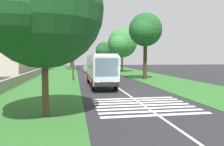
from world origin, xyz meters
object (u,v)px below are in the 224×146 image
at_px(roadside_tree_left_1, 42,11).
at_px(roadside_building, 6,58).
at_px(trailing_car_1, 87,69).
at_px(roadside_tree_right_0, 121,44).
at_px(trailing_minibus_0, 96,64).
at_px(roadside_tree_left_2, 73,40).
at_px(trailing_car_0, 107,71).
at_px(utility_pole, 73,51).
at_px(coach_bus, 100,68).
at_px(roadside_tree_left_0, 70,46).
at_px(roadside_tree_right_1, 103,51).
at_px(roadside_tree_right_2, 144,31).

distance_m(roadside_tree_left_1, roadside_building, 35.54).
bearing_deg(trailing_car_1, roadside_building, 112.66).
distance_m(trailing_car_1, roadside_tree_right_0, 10.17).
distance_m(trailing_minibus_0, roadside_tree_left_2, 10.02).
bearing_deg(trailing_car_0, utility_pole, 152.14).
distance_m(coach_bus, roadside_tree_left_0, 48.59).
xyz_separation_m(trailing_car_1, trailing_minibus_0, (11.61, -3.43, 0.88)).
height_order(roadside_tree_right_1, roadside_building, roadside_tree_right_1).
bearing_deg(roadside_tree_right_1, roadside_building, 145.60).
xyz_separation_m(coach_bus, roadside_tree_right_0, (25.32, -7.99, 4.50)).
distance_m(roadside_tree_left_0, roadside_tree_right_1, 13.79).
xyz_separation_m(trailing_car_1, roadside_tree_left_2, (8.15, 3.37, 7.37)).
bearing_deg(roadside_tree_right_2, trailing_car_1, 21.00).
distance_m(roadside_tree_left_1, utility_pole, 20.08).
bearing_deg(trailing_minibus_0, roadside_tree_left_2, 116.99).
bearing_deg(trailing_car_0, roadside_tree_right_0, -38.15).
height_order(roadside_tree_right_0, utility_pole, roadside_tree_right_0).
xyz_separation_m(coach_bus, roadside_tree_left_2, (35.31, 3.39, 5.89)).
distance_m(roadside_tree_right_0, roadside_tree_right_2, 18.28).
xyz_separation_m(roadside_tree_left_0, roadside_tree_right_2, (-41.09, -11.86, 0.32)).
distance_m(trailing_car_0, roadside_tree_right_1, 35.89).
bearing_deg(roadside_building, coach_bus, -141.43).
height_order(roadside_tree_right_0, roadside_tree_right_2, roadside_tree_right_0).
relative_size(roadside_tree_left_0, roadside_tree_left_2, 0.98).
bearing_deg(coach_bus, trailing_car_1, 0.05).
distance_m(roadside_tree_right_0, roadside_building, 24.96).
distance_m(trailing_car_0, roadside_tree_left_2, 18.50).
height_order(trailing_car_0, trailing_car_1, same).
xyz_separation_m(trailing_minibus_0, roadside_tree_left_0, (9.38, 7.57, 5.59)).
xyz_separation_m(trailing_minibus_0, roadside_tree_left_1, (-51.90, 8.12, 4.38)).
bearing_deg(coach_bus, roadside_tree_left_1, 160.23).
bearing_deg(roadside_tree_right_1, roadside_tree_left_2, 151.09).
height_order(coach_bus, roadside_tree_left_0, roadside_tree_left_0).
relative_size(coach_bus, trailing_car_1, 2.60).
xyz_separation_m(coach_bus, trailing_car_1, (27.16, 0.03, -1.48)).
relative_size(coach_bus, trailing_car_0, 2.60).
xyz_separation_m(roadside_tree_right_1, roadside_tree_right_2, (-48.16, -0.09, 1.64)).
height_order(trailing_minibus_0, roadside_tree_left_0, roadside_tree_left_0).
bearing_deg(roadside_tree_right_1, trailing_car_0, 173.76).
bearing_deg(roadside_tree_left_0, roadside_building, 156.47).
bearing_deg(roadside_tree_right_2, roadside_building, 60.91).
distance_m(roadside_tree_left_1, roadside_tree_right_2, 23.75).
bearing_deg(coach_bus, roadside_tree_right_2, -47.44).
bearing_deg(roadside_tree_right_0, roadside_tree_right_1, 0.74).
distance_m(trailing_minibus_0, roadside_tree_left_1, 52.71).
distance_m(roadside_tree_right_0, utility_pole, 21.73).
height_order(roadside_tree_left_2, roadside_tree_right_2, roadside_tree_left_2).
bearing_deg(roadside_tree_left_0, roadside_tree_right_0, -151.97).
xyz_separation_m(coach_bus, roadside_building, (20.39, 16.25, 1.17)).
bearing_deg(trailing_minibus_0, roadside_tree_left_1, 171.10).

